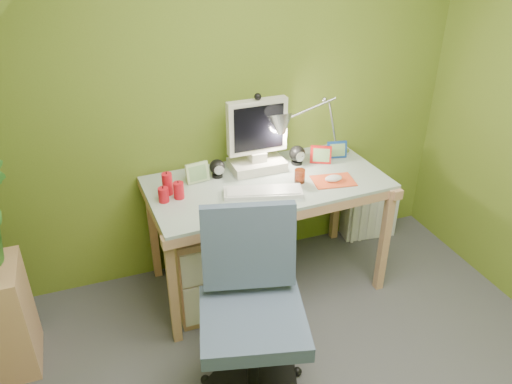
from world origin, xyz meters
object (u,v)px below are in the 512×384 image
object	(u,v)px
desk	(267,234)
task_chair	(253,318)
desk_lamp	(323,114)
side_ledge	(7,318)
radiator	(369,212)
monitor	(257,129)

from	to	relation	value
desk	task_chair	distance (m)	0.92
desk_lamp	side_ledge	bearing A→B (deg)	-175.59
desk_lamp	radiator	xyz separation A→B (m)	(0.50, 0.09, -0.89)
desk	task_chair	xyz separation A→B (m)	(-0.39, -0.83, 0.13)
monitor	task_chair	world-z (taller)	monitor
desk	side_ledge	distance (m)	1.57
monitor	desk_lamp	xyz separation A→B (m)	(0.45, 0.00, 0.04)
radiator	side_ledge	bearing A→B (deg)	-163.14
monitor	side_ledge	world-z (taller)	monitor
desk	side_ledge	world-z (taller)	desk
radiator	desk	bearing A→B (deg)	-157.46
side_ledge	desk_lamp	bearing A→B (deg)	10.15
desk	radiator	bearing A→B (deg)	13.21
desk_lamp	task_chair	bearing A→B (deg)	-135.57
side_ledge	task_chair	xyz separation A→B (m)	(1.17, -0.65, 0.20)
desk_lamp	side_ledge	world-z (taller)	desk_lamp
monitor	desk	bearing A→B (deg)	-91.13
desk_lamp	task_chair	xyz separation A→B (m)	(-0.84, -1.01, -0.57)
side_ledge	radiator	xyz separation A→B (m)	(2.51, 0.45, -0.12)
desk	side_ledge	bearing A→B (deg)	-176.05
monitor	radiator	bearing A→B (deg)	4.27
side_ledge	monitor	bearing A→B (deg)	12.99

